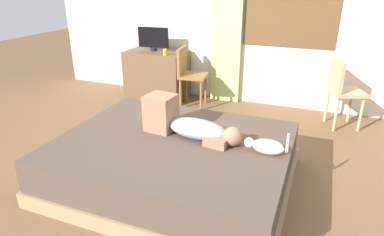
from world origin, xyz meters
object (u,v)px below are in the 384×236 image
(bed, at_px, (174,161))
(person_lying, at_px, (187,124))
(chair_spare, at_px, (342,88))
(chair_by_desk, at_px, (189,72))
(cup, at_px, (165,52))
(cat, at_px, (266,146))
(tv_monitor, at_px, (153,39))
(desk, at_px, (157,75))

(bed, bearing_deg, person_lying, 59.89)
(chair_spare, bearing_deg, person_lying, -126.47)
(person_lying, xyz_separation_m, chair_by_desk, (-0.72, 1.78, -0.04))
(bed, distance_m, cup, 2.17)
(person_lying, relative_size, cat, 2.63)
(chair_by_desk, bearing_deg, tv_monitor, 166.11)
(desk, relative_size, chair_by_desk, 1.05)
(person_lying, xyz_separation_m, cat, (0.72, -0.08, -0.05))
(person_lying, distance_m, tv_monitor, 2.39)
(bed, bearing_deg, desk, 120.70)
(chair_by_desk, bearing_deg, cat, -52.23)
(person_lying, distance_m, cat, 0.73)
(bed, relative_size, tv_monitor, 4.30)
(tv_monitor, relative_size, chair_by_desk, 0.56)
(tv_monitor, relative_size, cup, 5.34)
(cat, xyz_separation_m, tv_monitor, (-2.08, 2.02, 0.42))
(tv_monitor, height_order, chair_spare, tv_monitor)
(cat, height_order, chair_by_desk, chair_by_desk)
(desk, distance_m, chair_spare, 2.64)
(cat, bearing_deg, chair_spare, 72.39)
(bed, xyz_separation_m, chair_by_desk, (-0.64, 1.92, 0.29))
(bed, relative_size, desk, 2.30)
(bed, distance_m, chair_by_desk, 2.04)
(cat, distance_m, desk, 2.87)
(chair_by_desk, distance_m, chair_spare, 2.04)
(person_lying, height_order, cup, cup)
(bed, relative_size, person_lying, 2.19)
(bed, height_order, chair_spare, chair_spare)
(tv_monitor, distance_m, cup, 0.40)
(bed, height_order, tv_monitor, tv_monitor)
(bed, height_order, chair_by_desk, chair_by_desk)
(desk, height_order, tv_monitor, tv_monitor)
(cup, bearing_deg, chair_spare, 1.65)
(desk, bearing_deg, bed, -59.30)
(bed, height_order, person_lying, person_lying)
(chair_by_desk, height_order, chair_spare, same)
(person_lying, relative_size, chair_by_desk, 1.10)
(cup, xyz_separation_m, chair_by_desk, (0.33, 0.07, -0.28))
(person_lying, bearing_deg, cup, 121.57)
(bed, distance_m, tv_monitor, 2.53)
(desk, xyz_separation_m, tv_monitor, (-0.04, 0.00, 0.55))
(cup, bearing_deg, person_lying, -58.43)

